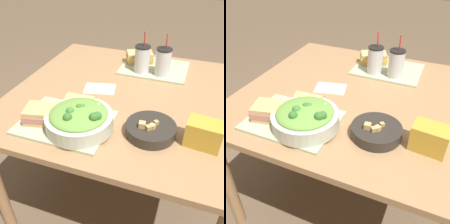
# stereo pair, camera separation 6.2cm
# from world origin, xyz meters

# --- Properties ---
(ground_plane) EXTENTS (12.00, 12.00, 0.00)m
(ground_plane) POSITION_xyz_m (0.00, 0.00, 0.00)
(ground_plane) COLOR brown
(dining_table) EXTENTS (1.14, 1.08, 0.72)m
(dining_table) POSITION_xyz_m (0.00, 0.00, 0.63)
(dining_table) COLOR #A37A51
(dining_table) RESTS_ON ground_plane
(tray_near) EXTENTS (0.38, 0.29, 0.01)m
(tray_near) POSITION_xyz_m (-0.17, -0.32, 0.72)
(tray_near) COLOR #B2BC99
(tray_near) RESTS_ON dining_table
(tray_far) EXTENTS (0.38, 0.29, 0.01)m
(tray_far) POSITION_xyz_m (0.07, 0.33, 0.72)
(tray_far) COLOR #B2BC99
(tray_far) RESTS_ON dining_table
(salad_bowl) EXTENTS (0.27, 0.27, 0.11)m
(salad_bowl) POSITION_xyz_m (-0.10, -0.34, 0.77)
(salad_bowl) COLOR beige
(salad_bowl) RESTS_ON tray_near
(soup_bowl) EXTENTS (0.20, 0.20, 0.07)m
(soup_bowl) POSITION_xyz_m (0.18, -0.27, 0.74)
(soup_bowl) COLOR #2D2823
(soup_bowl) RESTS_ON dining_table
(sandwich_near) EXTENTS (0.17, 0.14, 0.06)m
(sandwich_near) POSITION_xyz_m (-0.26, -0.35, 0.76)
(sandwich_near) COLOR tan
(sandwich_near) RESTS_ON tray_near
(baguette_near) EXTENTS (0.13, 0.08, 0.07)m
(baguette_near) POSITION_xyz_m (-0.14, -0.22, 0.76)
(baguette_near) COLOR tan
(baguette_near) RESTS_ON tray_near
(sandwich_far) EXTENTS (0.18, 0.15, 0.06)m
(sandwich_far) POSITION_xyz_m (-0.03, 0.37, 0.76)
(sandwich_far) COLOR tan
(sandwich_far) RESTS_ON tray_far
(drink_cup_dark) EXTENTS (0.08, 0.08, 0.23)m
(drink_cup_dark) POSITION_xyz_m (0.01, 0.25, 0.80)
(drink_cup_dark) COLOR silver
(drink_cup_dark) RESTS_ON tray_far
(drink_cup_red) EXTENTS (0.08, 0.08, 0.23)m
(drink_cup_red) POSITION_xyz_m (0.13, 0.25, 0.80)
(drink_cup_red) COLOR silver
(drink_cup_red) RESTS_ON tray_far
(chip_bag) EXTENTS (0.14, 0.10, 0.10)m
(chip_bag) POSITION_xyz_m (0.38, -0.26, 0.77)
(chip_bag) COLOR gold
(chip_bag) RESTS_ON dining_table
(napkin_folded) EXTENTS (0.18, 0.14, 0.00)m
(napkin_folded) POSITION_xyz_m (-0.14, 0.00, 0.72)
(napkin_folded) COLOR silver
(napkin_folded) RESTS_ON dining_table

